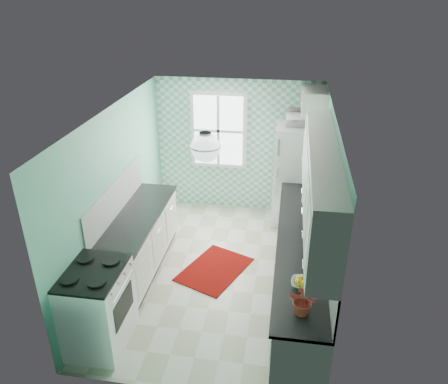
% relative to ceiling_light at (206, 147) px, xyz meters
% --- Properties ---
extents(floor, '(3.00, 4.40, 0.02)m').
position_rel_ceiling_light_xyz_m(floor, '(0.00, 0.80, -2.33)').
color(floor, beige).
rests_on(floor, ground).
extents(ceiling, '(3.00, 4.40, 0.02)m').
position_rel_ceiling_light_xyz_m(ceiling, '(0.00, 0.80, 0.19)').
color(ceiling, white).
rests_on(ceiling, wall_back).
extents(wall_back, '(3.00, 0.02, 2.50)m').
position_rel_ceiling_light_xyz_m(wall_back, '(0.00, 3.01, -1.07)').
color(wall_back, '#62B89B').
rests_on(wall_back, floor).
extents(wall_front, '(3.00, 0.02, 2.50)m').
position_rel_ceiling_light_xyz_m(wall_front, '(0.00, -1.41, -1.07)').
color(wall_front, '#62B89B').
rests_on(wall_front, floor).
extents(wall_left, '(0.02, 4.40, 2.50)m').
position_rel_ceiling_light_xyz_m(wall_left, '(-1.51, 0.80, -1.07)').
color(wall_left, '#62B89B').
rests_on(wall_left, floor).
extents(wall_right, '(0.02, 4.40, 2.50)m').
position_rel_ceiling_light_xyz_m(wall_right, '(1.51, 0.80, -1.07)').
color(wall_right, '#62B89B').
rests_on(wall_right, floor).
extents(accent_wall, '(3.00, 0.01, 2.50)m').
position_rel_ceiling_light_xyz_m(accent_wall, '(0.00, 2.99, -1.07)').
color(accent_wall, '#63BDA3').
rests_on(accent_wall, wall_back).
extents(window, '(1.04, 0.05, 1.44)m').
position_rel_ceiling_light_xyz_m(window, '(-0.35, 2.96, -0.77)').
color(window, white).
rests_on(window, wall_back).
extents(backsplash_right, '(0.02, 3.60, 0.51)m').
position_rel_ceiling_light_xyz_m(backsplash_right, '(1.49, 0.40, -1.13)').
color(backsplash_right, white).
rests_on(backsplash_right, wall_right).
extents(backsplash_left, '(0.02, 2.15, 0.51)m').
position_rel_ceiling_light_xyz_m(backsplash_left, '(-1.49, 0.73, -1.13)').
color(backsplash_left, white).
rests_on(backsplash_left, wall_left).
extents(upper_cabinets_right, '(0.33, 3.20, 0.90)m').
position_rel_ceiling_light_xyz_m(upper_cabinets_right, '(1.33, 0.20, -0.42)').
color(upper_cabinets_right, white).
rests_on(upper_cabinets_right, wall_right).
extents(upper_cabinet_fridge, '(0.40, 0.74, 0.40)m').
position_rel_ceiling_light_xyz_m(upper_cabinet_fridge, '(1.30, 2.63, -0.07)').
color(upper_cabinet_fridge, white).
rests_on(upper_cabinet_fridge, wall_right).
extents(ceiling_light, '(0.34, 0.34, 0.35)m').
position_rel_ceiling_light_xyz_m(ceiling_light, '(0.00, 0.00, 0.00)').
color(ceiling_light, silver).
rests_on(ceiling_light, ceiling).
extents(base_cabinets_right, '(0.60, 3.60, 0.90)m').
position_rel_ceiling_light_xyz_m(base_cabinets_right, '(1.20, 0.40, -1.87)').
color(base_cabinets_right, white).
rests_on(base_cabinets_right, floor).
extents(countertop_right, '(0.63, 3.60, 0.04)m').
position_rel_ceiling_light_xyz_m(countertop_right, '(1.19, 0.40, -1.40)').
color(countertop_right, black).
rests_on(countertop_right, base_cabinets_right).
extents(base_cabinets_left, '(0.60, 2.15, 0.90)m').
position_rel_ceiling_light_xyz_m(base_cabinets_left, '(-1.20, 0.73, -1.87)').
color(base_cabinets_left, white).
rests_on(base_cabinets_left, floor).
extents(countertop_left, '(0.63, 2.15, 0.04)m').
position_rel_ceiling_light_xyz_m(countertop_left, '(-1.19, 0.73, -1.40)').
color(countertop_left, black).
rests_on(countertop_left, base_cabinets_left).
extents(fridge, '(0.79, 0.79, 1.82)m').
position_rel_ceiling_light_xyz_m(fridge, '(1.11, 2.63, -1.41)').
color(fridge, silver).
rests_on(fridge, floor).
extents(stove, '(0.69, 0.86, 1.04)m').
position_rel_ceiling_light_xyz_m(stove, '(-1.20, -0.82, -1.78)').
color(stove, white).
rests_on(stove, floor).
extents(sink, '(0.44, 0.37, 0.53)m').
position_rel_ceiling_light_xyz_m(sink, '(1.20, 1.33, -1.39)').
color(sink, silver).
rests_on(sink, countertop_right).
extents(rug, '(1.16, 1.35, 0.02)m').
position_rel_ceiling_light_xyz_m(rug, '(-0.07, 0.84, -2.32)').
color(rug, '#610E13').
rests_on(rug, floor).
extents(dish_towel, '(0.07, 0.24, 0.37)m').
position_rel_ceiling_light_xyz_m(dish_towel, '(0.89, 1.24, -1.84)').
color(dish_towel, '#5ABABB').
rests_on(dish_towel, base_cabinets_right).
extents(fruit_bowl, '(0.27, 0.27, 0.07)m').
position_rel_ceiling_light_xyz_m(fruit_bowl, '(1.20, -0.57, -1.35)').
color(fruit_bowl, white).
rests_on(fruit_bowl, countertop_right).
extents(potted_plant, '(0.34, 0.31, 0.33)m').
position_rel_ceiling_light_xyz_m(potted_plant, '(1.20, -1.03, -1.22)').
color(potted_plant, red).
rests_on(potted_plant, countertop_right).
extents(soap_bottle, '(0.11, 0.11, 0.20)m').
position_rel_ceiling_light_xyz_m(soap_bottle, '(1.25, 1.49, -1.28)').
color(soap_bottle, '#A1ACB3').
rests_on(soap_bottle, countertop_right).
extents(microwave, '(0.49, 0.35, 0.26)m').
position_rel_ceiling_light_xyz_m(microwave, '(1.11, 2.63, -0.37)').
color(microwave, white).
rests_on(microwave, fridge).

